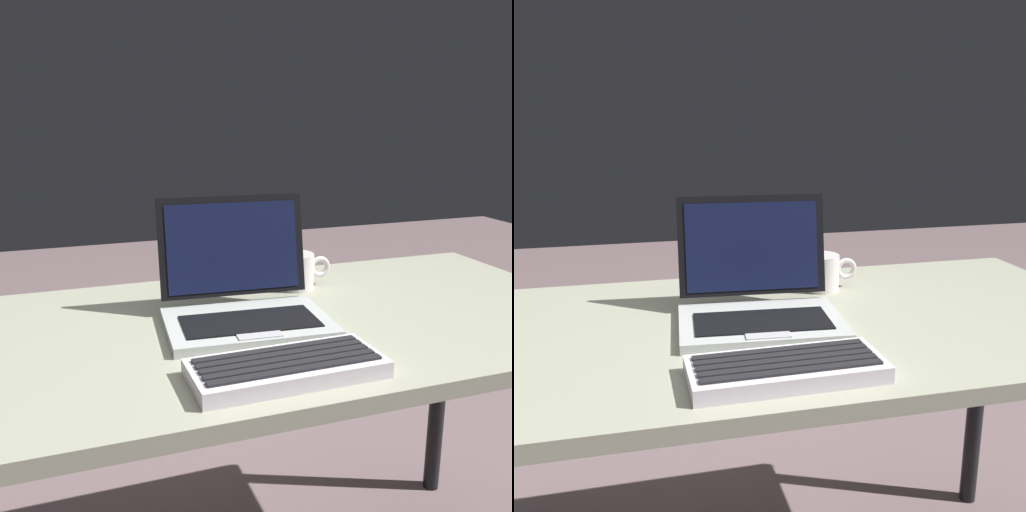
% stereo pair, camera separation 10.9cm
% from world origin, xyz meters
% --- Properties ---
extents(desk, '(1.46, 0.69, 0.73)m').
position_xyz_m(desk, '(0.00, 0.00, 0.66)').
color(desk, '#999B85').
rests_on(desk, ground).
extents(laptop_front, '(0.33, 0.28, 0.23)m').
position_xyz_m(laptop_front, '(-0.03, 0.01, 0.78)').
color(laptop_front, '#B3B8B4').
rests_on(laptop_front, desk).
extents(external_keyboard, '(0.31, 0.13, 0.03)m').
position_xyz_m(external_keyboard, '(-0.04, -0.24, 0.75)').
color(external_keyboard, silver).
rests_on(external_keyboard, desk).
extents(coffee_mug, '(0.13, 0.09, 0.08)m').
position_xyz_m(coffee_mug, '(0.16, 0.18, 0.77)').
color(coffee_mug, silver).
rests_on(coffee_mug, desk).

